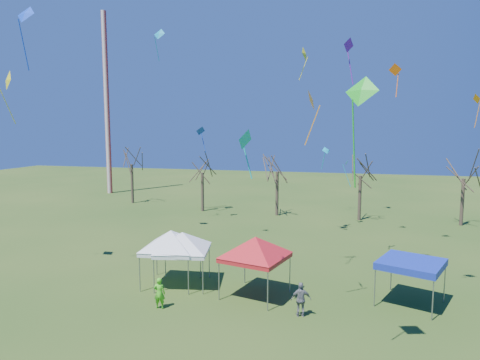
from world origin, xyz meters
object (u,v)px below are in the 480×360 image
object	(u,v)px
tree_2	(277,156)
tree_0	(131,150)
tent_white_west	(171,234)
tent_blue	(411,264)
tree_3	(361,160)
radio_mast	(107,104)
tent_red	(255,241)
tree_4	(465,162)
tent_white_mid	(182,236)
person_green	(159,293)
person_grey	(301,299)
tree_1	(202,159)

from	to	relation	value
tree_2	tree_0	bearing A→B (deg)	170.76
tent_white_west	tent_blue	xyz separation A→B (m)	(13.23, 0.42, -0.87)
tree_3	tent_white_west	size ratio (longest dim) A/B	1.87
radio_mast	tent_red	size ratio (longest dim) A/B	5.92
tree_0	tent_blue	size ratio (longest dim) A/B	2.18
tent_white_west	tree_4	bearing A→B (deg)	46.00
tent_white_mid	person_green	bearing A→B (deg)	-88.83
tree_2	tent_white_west	bearing A→B (deg)	-97.11
tree_3	person_grey	xyz separation A→B (m)	(-3.21, -23.65, -5.22)
tent_white_west	tree_2	bearing A→B (deg)	82.89
tree_1	tree_3	world-z (taller)	tree_3
tent_red	person_grey	distance (m)	4.03
tent_white_west	tree_1	bearing A→B (deg)	104.71
tent_red	tree_1	bearing A→B (deg)	116.01
tent_white_west	person_green	distance (m)	4.07
tree_0	tree_3	size ratio (longest dim) A/B	1.07
tree_2	tent_red	distance (m)	22.39
tree_3	tent_white_mid	size ratio (longest dim) A/B	1.94
tree_1	tree_4	distance (m)	26.13
tree_3	person_grey	size ratio (longest dim) A/B	4.63
tent_white_west	tent_white_mid	world-z (taller)	tent_white_west
tree_2	person_grey	distance (m)	25.13
tree_2	person_green	bearing A→B (deg)	-94.40
tree_0	tent_blue	bearing A→B (deg)	-39.69
tree_1	tent_white_west	distance (m)	22.69
radio_mast	tent_blue	size ratio (longest dim) A/B	6.45
radio_mast	tent_white_mid	bearing A→B (deg)	-52.73
tree_4	tent_white_west	bearing A→B (deg)	-134.00
tree_1	tent_white_mid	size ratio (longest dim) A/B	1.85
tree_2	tent_white_mid	size ratio (longest dim) A/B	2.01
tent_white_west	person_grey	bearing A→B (deg)	-17.42
tent_white_mid	tent_red	size ratio (longest dim) A/B	0.97
tree_1	person_grey	size ratio (longest dim) A/B	4.41
radio_mast	tent_white_mid	xyz separation A→B (m)	(23.65, -31.08, -9.54)
tree_0	tree_2	distance (m)	18.72
tree_1	person_grey	bearing A→B (deg)	-60.73
tent_white_west	tent_red	xyz separation A→B (m)	(5.16, -0.52, 0.08)
tree_1	tent_blue	xyz separation A→B (m)	(18.95, -21.36, -3.63)
tree_2	tent_white_west	size ratio (longest dim) A/B	1.93
tent_white_mid	person_grey	bearing A→B (deg)	-19.35
person_grey	tree_4	bearing A→B (deg)	-130.97
tree_4	person_green	world-z (taller)	tree_4
person_grey	person_green	bearing A→B (deg)	-6.22
tree_4	person_green	distance (m)	31.79
tent_white_mid	tent_white_west	bearing A→B (deg)	-176.09
tree_1	tree_4	size ratio (longest dim) A/B	0.96
tent_white_west	tent_red	size ratio (longest dim) A/B	1.00
tree_3	person_green	distance (m)	27.09
radio_mast	tent_blue	bearing A→B (deg)	-40.32
tree_0	tree_4	world-z (taller)	tree_0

